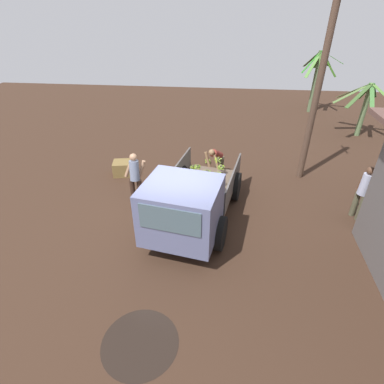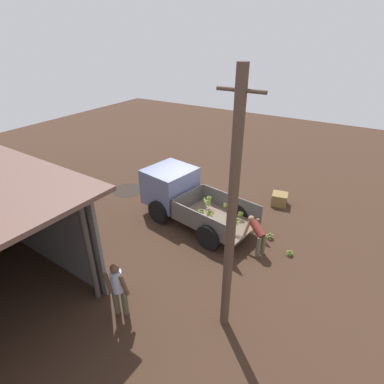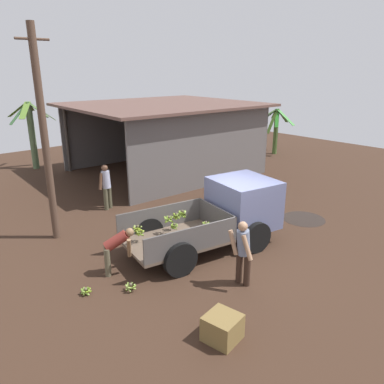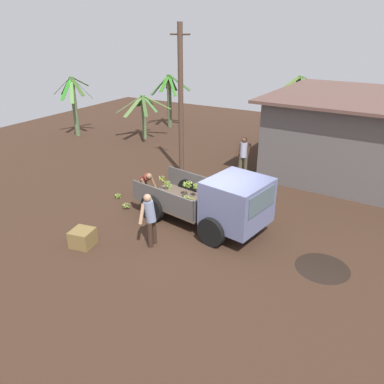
{
  "view_description": "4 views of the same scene",
  "coord_description": "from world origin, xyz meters",
  "px_view_note": "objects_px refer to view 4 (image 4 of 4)",
  "views": [
    {
      "loc": [
        6.69,
        1.11,
        5.4
      ],
      "look_at": [
        -0.22,
        0.32,
        1.13
      ],
      "focal_mm": 28.0,
      "sensor_mm": 36.0,
      "label": 1
    },
    {
      "loc": [
        -5.63,
        8.93,
        6.62
      ],
      "look_at": [
        -0.65,
        0.72,
        1.49
      ],
      "focal_mm": 28.0,
      "sensor_mm": 36.0,
      "label": 2
    },
    {
      "loc": [
        -7.44,
        -6.81,
        5.03
      ],
      "look_at": [
        -0.29,
        1.37,
        1.42
      ],
      "focal_mm": 35.0,
      "sensor_mm": 36.0,
      "label": 3
    },
    {
      "loc": [
        4.64,
        -9.4,
        6.11
      ],
      "look_at": [
        -0.81,
        0.07,
        1.2
      ],
      "focal_mm": 35.0,
      "sensor_mm": 36.0,
      "label": 4
    }
  ],
  "objects_px": {
    "utility_pole": "(181,102)",
    "banana_bunch_on_ground_1": "(126,205)",
    "cargo_truck": "(225,202)",
    "person_worker_loading": "(145,182)",
    "person_foreground_visitor": "(150,217)",
    "banana_bunch_on_ground_0": "(118,195)",
    "wooden_crate_0": "(83,238)",
    "person_bystander_near_shed": "(243,154)"
  },
  "relations": [
    {
      "from": "cargo_truck",
      "to": "person_worker_loading",
      "type": "xyz_separation_m",
      "value": [
        -3.56,
        0.62,
        -0.29
      ]
    },
    {
      "from": "cargo_truck",
      "to": "person_bystander_near_shed",
      "type": "xyz_separation_m",
      "value": [
        -1.44,
        4.93,
        -0.08
      ]
    },
    {
      "from": "cargo_truck",
      "to": "person_foreground_visitor",
      "type": "height_order",
      "value": "cargo_truck"
    },
    {
      "from": "wooden_crate_0",
      "to": "person_bystander_near_shed",
      "type": "bearing_deg",
      "value": 76.6
    },
    {
      "from": "cargo_truck",
      "to": "banana_bunch_on_ground_0",
      "type": "bearing_deg",
      "value": -173.2
    },
    {
      "from": "person_bystander_near_shed",
      "to": "banana_bunch_on_ground_1",
      "type": "height_order",
      "value": "person_bystander_near_shed"
    },
    {
      "from": "utility_pole",
      "to": "person_bystander_near_shed",
      "type": "height_order",
      "value": "utility_pole"
    },
    {
      "from": "person_foreground_visitor",
      "to": "banana_bunch_on_ground_1",
      "type": "xyz_separation_m",
      "value": [
        -2.2,
        1.53,
        -0.8
      ]
    },
    {
      "from": "person_bystander_near_shed",
      "to": "banana_bunch_on_ground_1",
      "type": "distance_m",
      "value": 5.8
    },
    {
      "from": "cargo_truck",
      "to": "person_worker_loading",
      "type": "distance_m",
      "value": 3.62
    },
    {
      "from": "person_bystander_near_shed",
      "to": "person_foreground_visitor",
      "type": "bearing_deg",
      "value": 154.48
    },
    {
      "from": "banana_bunch_on_ground_1",
      "to": "wooden_crate_0",
      "type": "height_order",
      "value": "wooden_crate_0"
    },
    {
      "from": "person_worker_loading",
      "to": "person_bystander_near_shed",
      "type": "height_order",
      "value": "person_bystander_near_shed"
    },
    {
      "from": "cargo_truck",
      "to": "wooden_crate_0",
      "type": "relative_size",
      "value": 7.54
    },
    {
      "from": "person_bystander_near_shed",
      "to": "banana_bunch_on_ground_0",
      "type": "height_order",
      "value": "person_bystander_near_shed"
    },
    {
      "from": "wooden_crate_0",
      "to": "cargo_truck",
      "type": "bearing_deg",
      "value": 41.28
    },
    {
      "from": "cargo_truck",
      "to": "wooden_crate_0",
      "type": "xyz_separation_m",
      "value": [
        -3.31,
        -2.9,
        -0.76
      ]
    },
    {
      "from": "utility_pole",
      "to": "wooden_crate_0",
      "type": "distance_m",
      "value": 7.28
    },
    {
      "from": "utility_pole",
      "to": "wooden_crate_0",
      "type": "height_order",
      "value": "utility_pole"
    },
    {
      "from": "utility_pole",
      "to": "person_foreground_visitor",
      "type": "distance_m",
      "value": 6.46
    },
    {
      "from": "person_foreground_visitor",
      "to": "banana_bunch_on_ground_0",
      "type": "xyz_separation_m",
      "value": [
        -3.06,
        2.09,
        -0.83
      ]
    },
    {
      "from": "utility_pole",
      "to": "banana_bunch_on_ground_0",
      "type": "distance_m",
      "value": 4.7
    },
    {
      "from": "utility_pole",
      "to": "person_bystander_near_shed",
      "type": "xyz_separation_m",
      "value": [
        2.45,
        1.18,
        -2.21
      ]
    },
    {
      "from": "cargo_truck",
      "to": "person_worker_loading",
      "type": "bearing_deg",
      "value": 179.93
    },
    {
      "from": "cargo_truck",
      "to": "banana_bunch_on_ground_0",
      "type": "relative_size",
      "value": 18.97
    },
    {
      "from": "cargo_truck",
      "to": "utility_pole",
      "type": "height_order",
      "value": "utility_pole"
    },
    {
      "from": "utility_pole",
      "to": "banana_bunch_on_ground_1",
      "type": "bearing_deg",
      "value": -88.17
    },
    {
      "from": "person_worker_loading",
      "to": "banana_bunch_on_ground_1",
      "type": "bearing_deg",
      "value": -73.54
    },
    {
      "from": "person_bystander_near_shed",
      "to": "banana_bunch_on_ground_1",
      "type": "relative_size",
      "value": 5.69
    },
    {
      "from": "person_worker_loading",
      "to": "person_bystander_near_shed",
      "type": "xyz_separation_m",
      "value": [
        2.12,
        4.31,
        0.21
      ]
    },
    {
      "from": "utility_pole",
      "to": "person_worker_loading",
      "type": "height_order",
      "value": "utility_pole"
    },
    {
      "from": "person_foreground_visitor",
      "to": "person_bystander_near_shed",
      "type": "xyz_separation_m",
      "value": [
        0.12,
        6.78,
        0.01
      ]
    },
    {
      "from": "person_worker_loading",
      "to": "wooden_crate_0",
      "type": "bearing_deg",
      "value": -57.39
    },
    {
      "from": "person_bystander_near_shed",
      "to": "banana_bunch_on_ground_1",
      "type": "bearing_deg",
      "value": 131.66
    },
    {
      "from": "utility_pole",
      "to": "person_foreground_visitor",
      "type": "xyz_separation_m",
      "value": [
        2.33,
        -5.6,
        -2.22
      ]
    },
    {
      "from": "utility_pole",
      "to": "person_foreground_visitor",
      "type": "height_order",
      "value": "utility_pole"
    },
    {
      "from": "banana_bunch_on_ground_0",
      "to": "person_worker_loading",
      "type": "bearing_deg",
      "value": 19.42
    },
    {
      "from": "cargo_truck",
      "to": "person_bystander_near_shed",
      "type": "bearing_deg",
      "value": 116.14
    },
    {
      "from": "person_bystander_near_shed",
      "to": "wooden_crate_0",
      "type": "xyz_separation_m",
      "value": [
        -1.87,
        -7.84,
        -0.68
      ]
    },
    {
      "from": "banana_bunch_on_ground_1",
      "to": "wooden_crate_0",
      "type": "distance_m",
      "value": 2.63
    },
    {
      "from": "banana_bunch_on_ground_0",
      "to": "wooden_crate_0",
      "type": "height_order",
      "value": "wooden_crate_0"
    },
    {
      "from": "person_worker_loading",
      "to": "banana_bunch_on_ground_0",
      "type": "relative_size",
      "value": 4.82
    }
  ]
}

